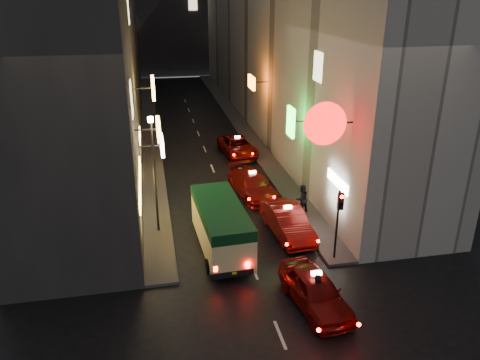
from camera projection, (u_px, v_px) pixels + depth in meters
building_left at (98, 28)px, 40.04m from camera, size 7.42×52.00×18.00m
building_right at (278, 25)px, 42.93m from camera, size 8.37×52.00×18.00m
sidewalk_left at (150, 126)px, 44.12m from camera, size 1.50×52.00×0.15m
sidewalk_right at (238, 122)px, 45.65m from camera, size 1.50×52.00×0.15m
minibus at (221, 223)px, 22.78m from camera, size 2.34×5.91×2.50m
taxi_near at (315, 288)px, 19.02m from camera, size 2.91×5.67×1.90m
taxi_second at (287, 219)px, 24.60m from camera, size 2.76×5.74×1.94m
taxi_third at (252, 183)px, 29.35m from camera, size 3.08×5.67×1.88m
taxi_far at (237, 145)px, 36.53m from camera, size 2.61×5.23×1.77m
pedestrian_crossing at (318, 290)px, 18.78m from camera, size 0.59×0.71×1.85m
pedestrian_sidewalk at (302, 197)px, 26.73m from camera, size 0.83×0.67×1.90m
traffic_light at (339, 211)px, 21.46m from camera, size 0.26×0.43×3.50m
lamp_post at (154, 168)px, 23.69m from camera, size 0.28×0.28×6.22m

